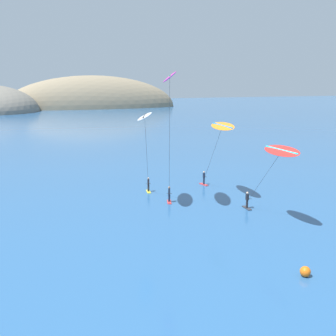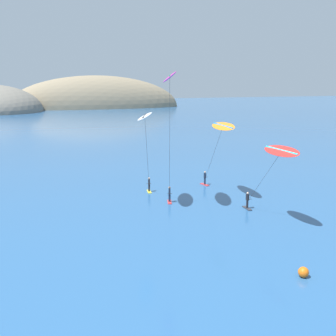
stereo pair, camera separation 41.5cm
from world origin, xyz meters
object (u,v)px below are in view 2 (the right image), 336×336
kitesurfer_magenta (170,86)px  marker_buoy (303,272)px  kitesurfer_orange (221,130)px  kitesurfer_red (278,156)px  kitesurfer_white (145,122)px

kitesurfer_magenta → marker_buoy: size_ratio=19.22×
kitesurfer_orange → kitesurfer_red: size_ratio=1.12×
kitesurfer_white → kitesurfer_orange: size_ratio=1.02×
kitesurfer_red → marker_buoy: 12.06m
kitesurfer_orange → kitesurfer_red: bearing=-89.6°
kitesurfer_white → marker_buoy: (4.32, -19.02, -8.17)m
kitesurfer_white → kitesurfer_orange: (8.83, 0.58, -1.23)m
kitesurfer_magenta → kitesurfer_red: (7.05, -7.61, -5.86)m
kitesurfer_white → kitesurfer_magenta: bearing=-45.4°
kitesurfer_white → kitesurfer_magenta: (1.85, -1.87, 3.48)m
kitesurfer_red → marker_buoy: size_ratio=12.04×
kitesurfer_white → kitesurfer_orange: kitesurfer_white is taller
kitesurfer_orange → kitesurfer_magenta: bearing=-160.7°
kitesurfer_magenta → marker_buoy: kitesurfer_magenta is taller
kitesurfer_orange → marker_buoy: bearing=-103.0°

